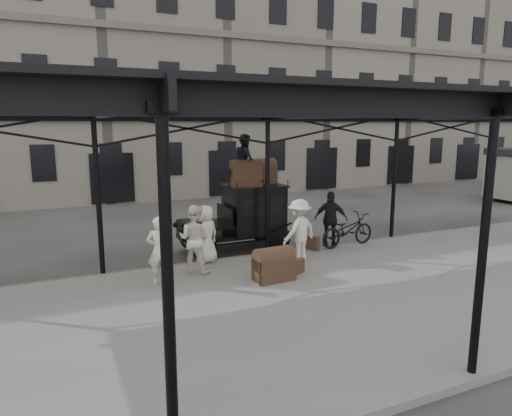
{
  "coord_description": "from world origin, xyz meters",
  "views": [
    {
      "loc": [
        -6.1,
        -10.63,
        4.18
      ],
      "look_at": [
        -0.57,
        1.6,
        1.7
      ],
      "focal_mm": 32.0,
      "sensor_mm": 36.0,
      "label": 1
    }
  ],
  "objects": [
    {
      "name": "porter_midleft",
      "position": [
        -2.65,
        1.06,
        1.09
      ],
      "size": [
        1.16,
        1.13,
        1.88
      ],
      "primitive_type": "imported",
      "rotation": [
        0.0,
        0.0,
        2.46
      ],
      "color": "silver",
      "rests_on": "platform"
    },
    {
      "name": "steamer_trunk_roof_far",
      "position": [
        0.41,
        3.38,
        2.54
      ],
      "size": [
        1.0,
        0.63,
        0.72
      ],
      "primitive_type": null,
      "rotation": [
        0.0,
        0.0,
        0.03
      ],
      "color": "#41301E",
      "rests_on": "taxi"
    },
    {
      "name": "taxi",
      "position": [
        -0.26,
        3.18,
        1.2
      ],
      "size": [
        3.65,
        1.55,
        2.18
      ],
      "color": "black",
      "rests_on": "ground"
    },
    {
      "name": "canopy",
      "position": [
        0.0,
        -1.72,
        4.6
      ],
      "size": [
        22.5,
        9.0,
        4.74
      ],
      "color": "black",
      "rests_on": "ground"
    },
    {
      "name": "porter_right",
      "position": [
        0.45,
        0.77,
        1.08
      ],
      "size": [
        1.36,
        1.02,
        1.87
      ],
      "primitive_type": "imported",
      "rotation": [
        0.0,
        0.0,
        3.45
      ],
      "color": "silver",
      "rests_on": "platform"
    },
    {
      "name": "porter_centre",
      "position": [
        -2.09,
        1.8,
        1.01
      ],
      "size": [
        0.97,
        0.8,
        1.71
      ],
      "primitive_type": "imported",
      "rotation": [
        0.0,
        0.0,
        3.49
      ],
      "color": "silver",
      "rests_on": "platform"
    },
    {
      "name": "building_frontage",
      "position": [
        0.0,
        18.0,
        7.0
      ],
      "size": [
        64.0,
        8.0,
        14.0
      ],
      "primitive_type": "cube",
      "color": "slate",
      "rests_on": "ground"
    },
    {
      "name": "platform",
      "position": [
        0.0,
        -2.0,
        0.07
      ],
      "size": [
        28.0,
        8.0,
        0.15
      ],
      "primitive_type": "cube",
      "color": "slate",
      "rests_on": "ground"
    },
    {
      "name": "porter_official",
      "position": [
        2.24,
        1.8,
        1.08
      ],
      "size": [
        1.14,
        1.0,
        1.85
      ],
      "primitive_type": "imported",
      "rotation": [
        0.0,
        0.0,
        2.51
      ],
      "color": "black",
      "rests_on": "platform"
    },
    {
      "name": "wicker_hamper",
      "position": [
        -1.15,
        -0.23,
        0.4
      ],
      "size": [
        0.7,
        0.6,
        0.5
      ],
      "primitive_type": "cube",
      "rotation": [
        0.0,
        0.0,
        0.28
      ],
      "color": "brown",
      "rests_on": "platform"
    },
    {
      "name": "suitcase_upright",
      "position": [
        1.45,
        1.72,
        0.38
      ],
      "size": [
        0.39,
        0.61,
        0.45
      ],
      "primitive_type": "cube",
      "rotation": [
        0.0,
        0.0,
        0.43
      ],
      "color": "#41301E",
      "rests_on": "platform"
    },
    {
      "name": "bicycle",
      "position": [
        2.77,
        1.59,
        0.7
      ],
      "size": [
        2.17,
        0.95,
        1.11
      ],
      "primitive_type": "imported",
      "rotation": [
        0.0,
        0.0,
        1.68
      ],
      "color": "black",
      "rests_on": "platform"
    },
    {
      "name": "porter_left",
      "position": [
        -3.75,
        0.47,
        1.04
      ],
      "size": [
        0.76,
        0.63,
        1.77
      ],
      "primitive_type": "imported",
      "rotation": [
        0.0,
        0.0,
        2.76
      ],
      "color": "beige",
      "rests_on": "platform"
    },
    {
      "name": "suitcase_flat",
      "position": [
        -0.2,
        -0.25,
        0.35
      ],
      "size": [
        0.6,
        0.4,
        0.4
      ],
      "primitive_type": "cube",
      "rotation": [
        0.0,
        0.0,
        0.47
      ],
      "color": "#41301E",
      "rests_on": "platform"
    },
    {
      "name": "porter_roof",
      "position": [
        -0.29,
        3.08,
        3.02
      ],
      "size": [
        0.78,
        0.93,
        1.69
      ],
      "primitive_type": "imported",
      "rotation": [
        0.0,
        0.0,
        1.38
      ],
      "color": "black",
      "rests_on": "taxi"
    },
    {
      "name": "steamer_trunk_roof_near",
      "position": [
        -0.34,
        2.93,
        2.54
      ],
      "size": [
        1.07,
        0.76,
        0.72
      ],
      "primitive_type": null,
      "rotation": [
        0.0,
        0.0,
        -0.17
      ],
      "color": "#41301E",
      "rests_on": "taxi"
    },
    {
      "name": "ground",
      "position": [
        0.0,
        0.0,
        0.0
      ],
      "size": [
        120.0,
        120.0,
        0.0
      ],
      "primitive_type": "plane",
      "color": "#383533",
      "rests_on": "ground"
    },
    {
      "name": "steamer_trunk_platform",
      "position": [
        -0.97,
        -0.43,
        0.52
      ],
      "size": [
        1.04,
        0.67,
        0.74
      ],
      "primitive_type": null,
      "rotation": [
        0.0,
        0.0,
        0.05
      ],
      "color": "#41301E",
      "rests_on": "platform"
    }
  ]
}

